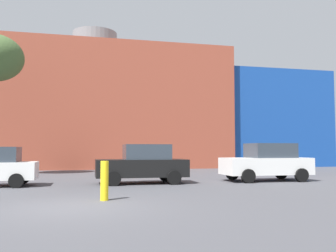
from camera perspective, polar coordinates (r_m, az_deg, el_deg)
ground_plane at (r=10.33m, az=-14.73°, el=-12.02°), size 200.00×200.00×0.00m
building_backdrop at (r=34.03m, az=-11.37°, el=1.99°), size 42.50×10.90×12.19m
parked_car_2 at (r=16.78m, az=-3.93°, el=-5.87°), size 4.06×1.99×1.76m
parked_car_3 at (r=18.74m, az=15.02°, el=-5.42°), size 4.22×2.07×1.83m
bollard_yellow_0 at (r=11.36m, az=-9.79°, el=-8.32°), size 0.24×0.24×1.18m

